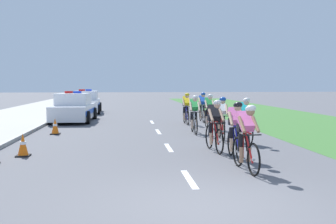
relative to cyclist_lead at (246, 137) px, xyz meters
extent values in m
plane|color=#56565B|center=(-1.39, -2.45, -0.79)|extent=(160.00, 160.00, 0.00)
cube|color=#9E9E99|center=(-6.56, 11.55, -0.72)|extent=(0.16, 60.00, 0.13)
cube|color=#3D7033|center=(6.25, 11.55, -0.78)|extent=(7.00, 60.00, 0.01)
cube|color=white|center=(-1.39, -0.60, -0.78)|extent=(0.14, 1.60, 0.01)
cube|color=white|center=(-1.39, 3.40, -0.78)|extent=(0.14, 1.60, 0.01)
cube|color=white|center=(-1.39, 7.40, -0.78)|extent=(0.14, 1.60, 0.01)
cube|color=white|center=(-1.39, 11.40, -0.78)|extent=(0.14, 1.60, 0.01)
torus|color=black|center=(0.03, -0.48, -0.42)|extent=(0.08, 0.73, 0.72)
cylinder|color=#99999E|center=(0.03, -0.48, -0.42)|extent=(0.06, 0.06, 0.06)
torus|color=black|center=(-0.03, 0.52, -0.42)|extent=(0.08, 0.73, 0.72)
cylinder|color=#99999E|center=(-0.03, 0.52, -0.42)|extent=(0.06, 0.06, 0.06)
cylinder|color=#B21919|center=(0.00, -0.03, 0.11)|extent=(0.07, 0.55, 0.04)
cylinder|color=#B21919|center=(0.01, -0.20, -0.21)|extent=(0.07, 0.48, 0.63)
cylinder|color=#B21919|center=(-0.01, 0.17, -0.19)|extent=(0.04, 0.04, 0.65)
cylinder|color=black|center=(0.02, -0.38, 0.09)|extent=(0.42, 0.05, 0.03)
cube|color=black|center=(-0.01, 0.17, 0.15)|extent=(0.11, 0.23, 0.05)
cube|color=pink|center=(0.00, 0.05, 0.35)|extent=(0.31, 0.56, 0.45)
cube|color=black|center=(-0.01, 0.16, 0.19)|extent=(0.29, 0.22, 0.18)
cylinder|color=black|center=(0.08, 0.12, -0.15)|extent=(0.12, 0.23, 0.40)
cylinder|color=#9E7051|center=(0.09, 0.04, -0.41)|extent=(0.10, 0.16, 0.36)
cylinder|color=black|center=(-0.10, 0.11, -0.15)|extent=(0.12, 0.17, 0.40)
cylinder|color=#9E7051|center=(-0.09, 0.03, -0.41)|extent=(0.10, 0.13, 0.36)
cylinder|color=#9E7051|center=(0.17, -0.16, 0.30)|extent=(0.10, 0.40, 0.35)
cylinder|color=#9E7051|center=(-0.15, -0.18, 0.30)|extent=(0.10, 0.40, 0.35)
sphere|color=#9E7051|center=(0.01, -0.25, 0.59)|extent=(0.19, 0.19, 0.19)
ellipsoid|color=white|center=(0.01, -0.26, 0.66)|extent=(0.25, 0.33, 0.24)
torus|color=black|center=(0.13, 0.92, -0.42)|extent=(0.08, 0.73, 0.72)
cylinder|color=#99999E|center=(0.13, 0.92, -0.42)|extent=(0.06, 0.06, 0.06)
torus|color=black|center=(0.17, 1.92, -0.42)|extent=(0.08, 0.73, 0.72)
cylinder|color=#99999E|center=(0.17, 1.92, -0.42)|extent=(0.06, 0.06, 0.06)
cylinder|color=#1E1E99|center=(0.15, 1.37, 0.11)|extent=(0.06, 0.55, 0.04)
cylinder|color=#1E1E99|center=(0.14, 1.20, -0.21)|extent=(0.06, 0.48, 0.63)
cylinder|color=#1E1E99|center=(0.16, 1.57, -0.19)|extent=(0.04, 0.04, 0.65)
cylinder|color=black|center=(0.13, 1.02, 0.09)|extent=(0.42, 0.05, 0.03)
cube|color=black|center=(0.16, 1.57, 0.15)|extent=(0.11, 0.22, 0.05)
cube|color=pink|center=(0.15, 1.45, 0.35)|extent=(0.31, 0.56, 0.45)
cube|color=black|center=(0.16, 1.56, 0.19)|extent=(0.29, 0.21, 0.18)
cylinder|color=black|center=(0.25, 1.51, -0.15)|extent=(0.12, 0.23, 0.40)
cylinder|color=tan|center=(0.24, 1.43, -0.41)|extent=(0.10, 0.16, 0.36)
cylinder|color=black|center=(0.07, 1.52, -0.15)|extent=(0.12, 0.17, 0.40)
cylinder|color=tan|center=(0.06, 1.44, -0.41)|extent=(0.10, 0.13, 0.36)
cylinder|color=tan|center=(0.30, 1.23, 0.30)|extent=(0.10, 0.40, 0.35)
cylinder|color=tan|center=(-0.02, 1.24, 0.30)|extent=(0.10, 0.40, 0.35)
sphere|color=tan|center=(0.14, 1.15, 0.59)|extent=(0.19, 0.19, 0.19)
ellipsoid|color=black|center=(0.14, 1.14, 0.66)|extent=(0.24, 0.33, 0.24)
torus|color=black|center=(-0.10, 2.11, -0.42)|extent=(0.10, 0.73, 0.72)
cylinder|color=#99999E|center=(-0.10, 2.11, -0.42)|extent=(0.06, 0.06, 0.06)
torus|color=black|center=(-0.18, 3.11, -0.42)|extent=(0.10, 0.73, 0.72)
cylinder|color=#99999E|center=(-0.18, 3.11, -0.42)|extent=(0.06, 0.06, 0.06)
cylinder|color=#B21919|center=(-0.14, 2.56, 0.11)|extent=(0.08, 0.55, 0.04)
cylinder|color=#B21919|center=(-0.12, 2.38, -0.21)|extent=(0.08, 0.48, 0.63)
cylinder|color=#B21919|center=(-0.15, 2.76, -0.19)|extent=(0.04, 0.04, 0.65)
cylinder|color=black|center=(-0.11, 2.21, 0.09)|extent=(0.42, 0.06, 0.03)
cube|color=black|center=(-0.15, 2.76, 0.15)|extent=(0.12, 0.23, 0.05)
cube|color=black|center=(-0.14, 2.63, 0.35)|extent=(0.32, 0.56, 0.47)
cube|color=black|center=(-0.15, 2.75, 0.19)|extent=(0.29, 0.22, 0.18)
cylinder|color=black|center=(-0.06, 2.71, -0.15)|extent=(0.13, 0.23, 0.40)
cylinder|color=tan|center=(-0.05, 2.63, -0.41)|extent=(0.10, 0.16, 0.36)
cylinder|color=black|center=(-0.24, 2.69, -0.15)|extent=(0.12, 0.18, 0.40)
cylinder|color=tan|center=(-0.23, 2.61, -0.41)|extent=(0.10, 0.13, 0.36)
cylinder|color=tan|center=(0.03, 2.43, 0.30)|extent=(0.11, 0.41, 0.35)
cylinder|color=tan|center=(-0.28, 2.41, 0.30)|extent=(0.11, 0.41, 0.35)
sphere|color=tan|center=(-0.12, 2.33, 0.59)|extent=(0.19, 0.19, 0.19)
ellipsoid|color=white|center=(-0.12, 2.33, 0.66)|extent=(0.25, 0.33, 0.24)
torus|color=black|center=(0.58, 4.37, -0.42)|extent=(0.12, 0.72, 0.72)
cylinder|color=#99999E|center=(0.58, 4.37, -0.42)|extent=(0.07, 0.07, 0.06)
torus|color=black|center=(0.69, 5.36, -0.42)|extent=(0.12, 0.72, 0.72)
cylinder|color=#99999E|center=(0.69, 5.36, -0.42)|extent=(0.07, 0.07, 0.06)
cylinder|color=#B21919|center=(0.63, 4.81, 0.11)|extent=(0.10, 0.55, 0.04)
cylinder|color=#B21919|center=(0.61, 4.64, -0.21)|extent=(0.09, 0.48, 0.63)
cylinder|color=#B21919|center=(0.65, 5.01, -0.19)|extent=(0.04, 0.04, 0.65)
cylinder|color=black|center=(0.59, 4.47, 0.09)|extent=(0.42, 0.07, 0.03)
cube|color=black|center=(0.65, 5.01, 0.15)|extent=(0.12, 0.23, 0.05)
cube|color=white|center=(0.64, 4.89, 0.35)|extent=(0.34, 0.56, 0.47)
cube|color=black|center=(0.65, 5.00, 0.19)|extent=(0.30, 0.23, 0.18)
cylinder|color=black|center=(0.73, 4.94, -0.15)|extent=(0.13, 0.23, 0.40)
cylinder|color=tan|center=(0.73, 4.86, -0.41)|extent=(0.11, 0.16, 0.36)
cylinder|color=black|center=(0.56, 4.96, -0.15)|extent=(0.13, 0.18, 0.40)
cylinder|color=tan|center=(0.55, 4.88, -0.41)|extent=(0.10, 0.13, 0.36)
cylinder|color=tan|center=(0.77, 4.66, 0.30)|extent=(0.12, 0.41, 0.35)
cylinder|color=tan|center=(0.46, 4.69, 0.30)|extent=(0.12, 0.41, 0.35)
sphere|color=tan|center=(0.61, 4.59, 0.59)|extent=(0.19, 0.19, 0.19)
ellipsoid|color=blue|center=(0.60, 4.58, 0.66)|extent=(0.26, 0.34, 0.24)
torus|color=black|center=(1.22, 3.58, -0.42)|extent=(0.11, 0.73, 0.72)
cylinder|color=#99999E|center=(1.22, 3.58, -0.42)|extent=(0.06, 0.06, 0.06)
torus|color=black|center=(1.13, 4.58, -0.42)|extent=(0.11, 0.73, 0.72)
cylinder|color=#99999E|center=(1.13, 4.58, -0.42)|extent=(0.06, 0.06, 0.06)
cylinder|color=white|center=(1.18, 4.03, 0.11)|extent=(0.08, 0.55, 0.04)
cylinder|color=white|center=(1.19, 3.85, -0.21)|extent=(0.08, 0.48, 0.63)
cylinder|color=white|center=(1.16, 4.23, -0.19)|extent=(0.04, 0.04, 0.65)
cylinder|color=black|center=(1.21, 3.68, 0.09)|extent=(0.42, 0.06, 0.03)
cube|color=black|center=(1.16, 4.23, 0.15)|extent=(0.12, 0.23, 0.05)
cube|color=#19B2B7|center=(1.17, 4.10, 0.35)|extent=(0.33, 0.57, 0.45)
cube|color=black|center=(1.16, 4.22, 0.19)|extent=(0.30, 0.22, 0.18)
cylinder|color=black|center=(1.26, 4.18, -0.15)|extent=(0.13, 0.23, 0.40)
cylinder|color=beige|center=(1.26, 4.10, -0.41)|extent=(0.10, 0.16, 0.36)
cylinder|color=black|center=(1.08, 4.16, -0.15)|extent=(0.12, 0.18, 0.40)
cylinder|color=beige|center=(1.08, 4.08, -0.41)|extent=(0.10, 0.13, 0.36)
cylinder|color=beige|center=(1.35, 3.90, 0.30)|extent=(0.11, 0.41, 0.35)
cylinder|color=beige|center=(1.03, 3.88, 0.30)|extent=(0.11, 0.41, 0.35)
sphere|color=beige|center=(1.20, 3.80, 0.59)|extent=(0.19, 0.19, 0.19)
ellipsoid|color=white|center=(1.20, 3.79, 0.66)|extent=(0.26, 0.33, 0.24)
torus|color=black|center=(-0.03, 6.23, -0.42)|extent=(0.06, 0.72, 0.72)
cylinder|color=#99999E|center=(-0.03, 6.23, -0.42)|extent=(0.06, 0.06, 0.06)
torus|color=black|center=(0.00, 7.23, -0.42)|extent=(0.06, 0.72, 0.72)
cylinder|color=#99999E|center=(0.00, 7.23, -0.42)|extent=(0.06, 0.06, 0.06)
cylinder|color=silver|center=(-0.02, 6.68, 0.11)|extent=(0.05, 0.55, 0.04)
cylinder|color=silver|center=(-0.02, 6.51, -0.21)|extent=(0.05, 0.48, 0.63)
cylinder|color=silver|center=(-0.01, 6.88, -0.19)|extent=(0.04, 0.04, 0.65)
cylinder|color=black|center=(-0.03, 6.33, 0.09)|extent=(0.42, 0.04, 0.03)
cube|color=black|center=(-0.01, 6.88, 0.15)|extent=(0.11, 0.22, 0.05)
cube|color=green|center=(-0.01, 6.76, 0.35)|extent=(0.30, 0.56, 0.44)
cube|color=black|center=(-0.01, 6.87, 0.19)|extent=(0.29, 0.21, 0.18)
cylinder|color=black|center=(0.08, 6.82, -0.15)|extent=(0.12, 0.23, 0.40)
cylinder|color=beige|center=(0.08, 6.74, -0.41)|extent=(0.09, 0.16, 0.36)
cylinder|color=black|center=(-0.10, 6.82, -0.15)|extent=(0.11, 0.17, 0.40)
cylinder|color=beige|center=(-0.10, 6.74, -0.41)|extent=(0.09, 0.12, 0.36)
cylinder|color=beige|center=(0.14, 6.54, 0.30)|extent=(0.09, 0.40, 0.35)
cylinder|color=beige|center=(-0.18, 6.55, 0.30)|extent=(0.09, 0.40, 0.35)
sphere|color=beige|center=(-0.02, 6.46, 0.59)|extent=(0.19, 0.19, 0.19)
ellipsoid|color=white|center=(-0.02, 6.45, 0.66)|extent=(0.24, 0.32, 0.24)
torus|color=black|center=(0.90, 7.75, -0.42)|extent=(0.05, 0.72, 0.72)
cylinder|color=#99999E|center=(0.90, 7.75, -0.42)|extent=(0.06, 0.06, 0.06)
torus|color=black|center=(0.91, 8.75, -0.42)|extent=(0.05, 0.72, 0.72)
cylinder|color=#99999E|center=(0.91, 8.75, -0.42)|extent=(0.06, 0.06, 0.06)
cylinder|color=#B21919|center=(0.91, 8.20, 0.11)|extent=(0.04, 0.55, 0.04)
cylinder|color=#B21919|center=(0.91, 8.03, -0.21)|extent=(0.04, 0.48, 0.63)
cylinder|color=#B21919|center=(0.91, 8.40, -0.19)|extent=(0.04, 0.04, 0.65)
cylinder|color=black|center=(0.90, 7.85, 0.09)|extent=(0.42, 0.03, 0.03)
cube|color=black|center=(0.91, 8.40, 0.15)|extent=(0.10, 0.22, 0.05)
cube|color=green|center=(0.91, 8.28, 0.35)|extent=(0.28, 0.54, 0.46)
cube|color=black|center=(0.91, 8.39, 0.19)|extent=(0.28, 0.20, 0.18)
cylinder|color=black|center=(1.00, 8.34, -0.15)|extent=(0.11, 0.22, 0.40)
cylinder|color=beige|center=(1.00, 8.26, -0.41)|extent=(0.09, 0.15, 0.36)
cylinder|color=black|center=(0.82, 8.34, -0.15)|extent=(0.11, 0.17, 0.40)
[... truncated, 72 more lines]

